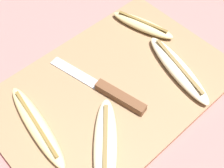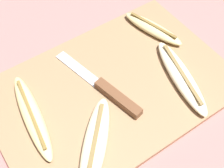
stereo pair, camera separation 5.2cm
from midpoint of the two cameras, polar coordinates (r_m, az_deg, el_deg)
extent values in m
plane|color=#B76B66|center=(0.66, -2.27, -1.25)|extent=(4.00, 4.00, 0.00)
cube|color=#997551|center=(0.65, -2.29, -0.95)|extent=(0.49, 0.33, 0.01)
cube|color=brown|center=(0.62, -0.88, -2.56)|extent=(0.04, 0.11, 0.02)
cube|color=#B7BABF|center=(0.67, -8.99, 1.94)|extent=(0.05, 0.12, 0.00)
ellipsoid|color=#EDD689|center=(0.61, -16.01, -7.44)|extent=(0.06, 0.21, 0.02)
cube|color=olive|center=(0.60, -16.26, -6.92)|extent=(0.03, 0.16, 0.00)
ellipsoid|color=beige|center=(0.57, -3.88, -11.24)|extent=(0.16, 0.17, 0.02)
cube|color=olive|center=(0.56, -3.94, -10.81)|extent=(0.11, 0.12, 0.00)
ellipsoid|color=#DBC684|center=(0.75, 3.59, 10.61)|extent=(0.08, 0.16, 0.02)
cube|color=brown|center=(0.74, 3.64, 11.25)|extent=(0.04, 0.12, 0.00)
ellipsoid|color=beige|center=(0.67, 9.81, 2.62)|extent=(0.09, 0.21, 0.02)
cube|color=olive|center=(0.66, 9.96, 3.26)|extent=(0.05, 0.16, 0.00)
camera|label=1|loc=(0.03, -92.34, -3.28)|focal=50.00mm
camera|label=2|loc=(0.03, 87.66, 3.28)|focal=50.00mm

